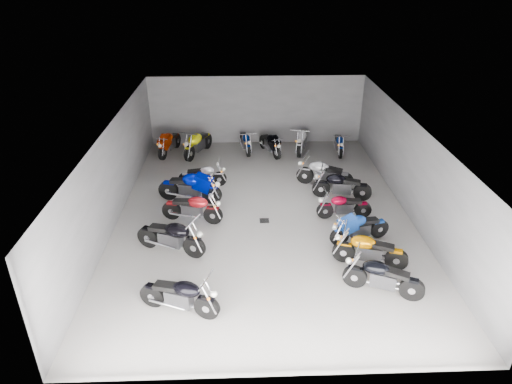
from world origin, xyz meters
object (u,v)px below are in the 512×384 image
motorcycle_left_e (191,187)px  motorcycle_right_c (359,228)px  motorcycle_left_d (193,208)px  motorcycle_back_b (198,143)px  motorcycle_right_d (344,206)px  motorcycle_left_a (180,296)px  motorcycle_left_c (171,237)px  motorcycle_left_f (203,175)px  motorcycle_back_f (339,143)px  motorcycle_right_a (382,277)px  motorcycle_right_e (341,186)px  motorcycle_back_a (169,143)px  motorcycle_right_f (324,173)px  motorcycle_back_e (302,140)px  motorcycle_back_d (270,144)px  drain_grate (264,221)px  motorcycle_right_b (369,250)px  motorcycle_back_c (245,141)px

motorcycle_left_e → motorcycle_right_c: size_ratio=1.19×
motorcycle_left_d → motorcycle_back_b: motorcycle_back_b is taller
motorcycle_right_d → motorcycle_left_d: bearing=89.7°
motorcycle_left_a → motorcycle_left_c: (-0.55, 2.67, 0.03)m
motorcycle_left_f → motorcycle_back_f: motorcycle_back_f is taller
motorcycle_left_f → motorcycle_right_a: 8.39m
motorcycle_right_e → motorcycle_back_a: bearing=69.0°
motorcycle_left_c → motorcycle_right_c: bearing=116.5°
motorcycle_left_a → motorcycle_right_d: (5.04, 4.53, -0.06)m
motorcycle_left_e → motorcycle_right_f: motorcycle_left_e is taller
motorcycle_left_c → motorcycle_back_a: bearing=-149.2°
motorcycle_right_d → motorcycle_left_f: bearing=60.9°
motorcycle_back_a → motorcycle_left_e: bearing=123.2°
motorcycle_left_d → motorcycle_right_c: size_ratio=1.05×
motorcycle_right_a → motorcycle_back_e: size_ratio=0.90×
motorcycle_left_e → motorcycle_left_c: bearing=9.3°
motorcycle_right_f → motorcycle_back_d: motorcycle_right_f is taller
motorcycle_back_a → motorcycle_right_e: bearing=162.8°
motorcycle_right_d → motorcycle_right_e: bearing=-8.9°
motorcycle_left_a → motorcycle_left_f: bearing=-160.9°
motorcycle_right_d → motorcycle_back_e: size_ratio=0.84×
drain_grate → motorcycle_right_d: motorcycle_right_d is taller
motorcycle_right_c → motorcycle_back_f: (0.83, 7.32, -0.03)m
motorcycle_left_a → motorcycle_right_b: size_ratio=0.99×
motorcycle_left_a → drain_grate: bearing=171.9°
motorcycle_back_d → drain_grate: bearing=63.0°
motorcycle_left_f → motorcycle_back_c: (1.70, 3.57, 0.02)m
motorcycle_back_c → motorcycle_left_e: bearing=56.9°
motorcycle_back_c → drain_grate: bearing=84.8°
motorcycle_right_f → motorcycle_back_c: size_ratio=1.09×
motorcycle_left_e → motorcycle_right_e: (5.51, 0.05, -0.05)m
motorcycle_left_d → motorcycle_right_a: size_ratio=1.04×
motorcycle_right_a → motorcycle_back_e: (-0.84, 10.12, 0.04)m
motorcycle_right_a → motorcycle_back_d: motorcycle_right_a is taller
motorcycle_right_a → motorcycle_back_b: bearing=53.0°
motorcycle_back_d → motorcycle_left_e: bearing=33.1°
motorcycle_right_d → motorcycle_right_e: (0.20, 1.42, 0.07)m
motorcycle_right_d → motorcycle_back_c: motorcycle_back_c is taller
motorcycle_right_a → motorcycle_left_d: bearing=77.0°
motorcycle_left_f → motorcycle_back_e: bearing=128.8°
motorcycle_left_d → motorcycle_right_b: bearing=77.7°
motorcycle_back_a → motorcycle_left_a: bearing=115.5°
motorcycle_right_b → motorcycle_left_d: bearing=80.2°
motorcycle_left_e → motorcycle_right_c: bearing=76.8°
motorcycle_left_c → motorcycle_back_c: motorcycle_left_c is taller
motorcycle_back_a → motorcycle_back_e: (6.07, 0.12, 0.03)m
motorcycle_right_b → motorcycle_back_c: (-3.42, 8.96, -0.04)m
motorcycle_right_c → motorcycle_right_d: motorcycle_right_c is taller
motorcycle_right_a → motorcycle_right_e: motorcycle_right_e is taller
motorcycle_left_c → motorcycle_right_c: size_ratio=1.09×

